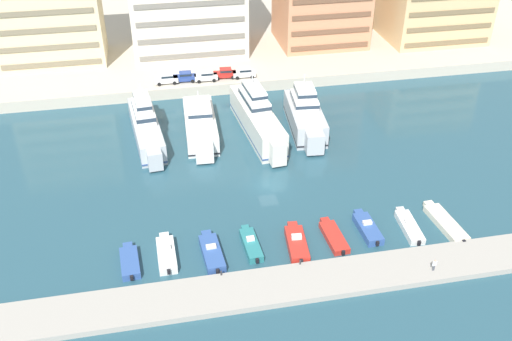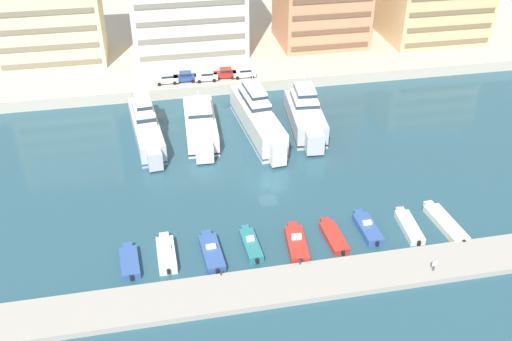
# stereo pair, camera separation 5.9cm
# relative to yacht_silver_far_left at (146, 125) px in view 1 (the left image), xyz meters

# --- Properties ---
(ground_plane) EXTENTS (400.00, 400.00, 0.00)m
(ground_plane) POSITION_rel_yacht_silver_far_left_xyz_m (15.89, -16.44, -2.33)
(ground_plane) COLOR #285160
(quay_promenade) EXTENTS (180.00, 70.00, 1.99)m
(quay_promenade) POSITION_rel_yacht_silver_far_left_xyz_m (15.89, 48.12, -1.33)
(quay_promenade) COLOR beige
(quay_promenade) RESTS_ON ground
(pier_dock) EXTENTS (120.00, 5.58, 0.72)m
(pier_dock) POSITION_rel_yacht_silver_far_left_xyz_m (15.89, -35.86, -1.97)
(pier_dock) COLOR #A8A399
(pier_dock) RESTS_ON ground
(yacht_silver_far_left) EXTENTS (5.36, 20.02, 8.30)m
(yacht_silver_far_left) POSITION_rel_yacht_silver_far_left_xyz_m (0.00, 0.00, 0.00)
(yacht_silver_far_left) COLOR silver
(yacht_silver_far_left) RESTS_ON ground
(yacht_white_left) EXTENTS (5.37, 17.93, 6.48)m
(yacht_white_left) POSITION_rel_yacht_silver_far_left_xyz_m (8.40, -0.40, -0.44)
(yacht_white_left) COLOR white
(yacht_white_left) RESTS_ON ground
(yacht_ivory_mid_left) EXTENTS (5.78, 21.83, 9.04)m
(yacht_ivory_mid_left) POSITION_rel_yacht_silver_far_left_xyz_m (17.27, -1.48, 0.39)
(yacht_ivory_mid_left) COLOR silver
(yacht_ivory_mid_left) RESTS_ON ground
(yacht_silver_center_left) EXTENTS (6.03, 17.23, 8.50)m
(yacht_silver_center_left) POSITION_rel_yacht_silver_far_left_xyz_m (25.04, -1.73, 0.11)
(yacht_silver_center_left) COLOR silver
(yacht_silver_center_left) RESTS_ON ground
(motorboat_blue_far_left) EXTENTS (2.36, 6.15, 0.89)m
(motorboat_blue_far_left) POSITION_rel_yacht_silver_far_left_xyz_m (-3.01, -28.89, -1.88)
(motorboat_blue_far_left) COLOR #33569E
(motorboat_blue_far_left) RESTS_ON ground
(motorboat_white_left) EXTENTS (2.14, 6.79, 1.57)m
(motorboat_white_left) POSITION_rel_yacht_silver_far_left_xyz_m (1.19, -28.47, -1.76)
(motorboat_white_left) COLOR white
(motorboat_white_left) RESTS_ON ground
(motorboat_blue_mid_left) EXTENTS (2.49, 7.24, 1.47)m
(motorboat_blue_mid_left) POSITION_rel_yacht_silver_far_left_xyz_m (6.35, -29.26, -1.76)
(motorboat_blue_mid_left) COLOR #33569E
(motorboat_blue_mid_left) RESTS_ON ground
(motorboat_teal_center_left) EXTENTS (1.97, 6.58, 1.37)m
(motorboat_teal_center_left) POSITION_rel_yacht_silver_far_left_xyz_m (11.10, -28.60, -1.85)
(motorboat_teal_center_left) COLOR teal
(motorboat_teal_center_left) RESTS_ON ground
(motorboat_red_center) EXTENTS (2.73, 7.17, 1.64)m
(motorboat_red_center) POSITION_rel_yacht_silver_far_left_xyz_m (16.42, -29.56, -1.76)
(motorboat_red_center) COLOR red
(motorboat_red_center) RESTS_ON ground
(motorboat_red_center_right) EXTENTS (2.23, 6.85, 0.83)m
(motorboat_red_center_right) POSITION_rel_yacht_silver_far_left_xyz_m (21.18, -29.03, -1.95)
(motorboat_red_center_right) COLOR red
(motorboat_red_center_right) RESTS_ON ground
(motorboat_blue_mid_right) EXTENTS (2.13, 6.73, 1.36)m
(motorboat_blue_mid_right) POSITION_rel_yacht_silver_far_left_xyz_m (25.70, -28.39, -1.84)
(motorboat_blue_mid_right) COLOR #33569E
(motorboat_blue_mid_right) RESTS_ON ground
(motorboat_white_right) EXTENTS (2.23, 7.13, 1.21)m
(motorboat_white_right) POSITION_rel_yacht_silver_far_left_xyz_m (30.88, -29.02, -1.89)
(motorboat_white_right) COLOR white
(motorboat_white_right) RESTS_ON ground
(motorboat_cream_far_right) EXTENTS (2.75, 8.57, 0.86)m
(motorboat_cream_far_right) POSITION_rel_yacht_silver_far_left_xyz_m (35.60, -29.20, -1.92)
(motorboat_cream_far_right) COLOR beige
(motorboat_cream_far_right) RESTS_ON ground
(car_white_far_left) EXTENTS (4.11, 1.94, 1.80)m
(car_white_far_left) POSITION_rel_yacht_silver_far_left_xyz_m (4.27, 15.63, 0.64)
(car_white_far_left) COLOR white
(car_white_far_left) RESTS_ON quay_promenade
(car_blue_left) EXTENTS (4.16, 2.03, 1.80)m
(car_blue_left) POSITION_rel_yacht_silver_far_left_xyz_m (7.53, 15.83, 0.64)
(car_blue_left) COLOR #28428E
(car_blue_left) RESTS_ON quay_promenade
(car_white_mid_left) EXTENTS (4.11, 1.95, 1.80)m
(car_white_mid_left) POSITION_rel_yacht_silver_far_left_xyz_m (11.31, 15.39, 0.64)
(car_white_mid_left) COLOR white
(car_white_mid_left) RESTS_ON quay_promenade
(car_red_center_left) EXTENTS (4.20, 2.14, 1.80)m
(car_red_center_left) POSITION_rel_yacht_silver_far_left_xyz_m (14.85, 16.01, 0.64)
(car_red_center_left) COLOR red
(car_red_center_left) RESTS_ON quay_promenade
(car_white_center) EXTENTS (4.16, 2.05, 1.80)m
(car_white_center) POSITION_rel_yacht_silver_far_left_xyz_m (18.31, 15.58, 0.64)
(car_white_center) COLOR white
(car_white_center) RESTS_ON quay_promenade
(apartment_block_far_left) EXTENTS (19.78, 12.82, 24.81)m
(apartment_block_far_left) POSITION_rel_yacht_silver_far_left_xyz_m (-16.10, 30.97, 11.13)
(apartment_block_far_left) COLOR beige
(apartment_block_far_left) RESTS_ON quay_promenade
(pedestrian_near_edge) EXTENTS (0.59, 0.27, 1.54)m
(pedestrian_near_edge) POSITION_rel_yacht_silver_far_left_xyz_m (30.10, -37.17, -0.69)
(pedestrian_near_edge) COLOR #4C515B
(pedestrian_near_edge) RESTS_ON pier_dock
(bollard_west) EXTENTS (0.20, 0.20, 0.61)m
(bollard_west) POSITION_rel_yacht_silver_far_left_xyz_m (6.88, -33.31, -1.28)
(bollard_west) COLOR #2D2D33
(bollard_west) RESTS_ON pier_dock
(bollard_west_mid) EXTENTS (0.20, 0.20, 0.61)m
(bollard_west_mid) POSITION_rel_yacht_silver_far_left_xyz_m (15.85, -33.31, -1.28)
(bollard_west_mid) COLOR #2D2D33
(bollard_west_mid) RESTS_ON pier_dock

